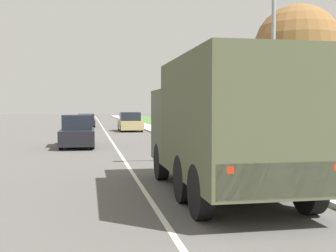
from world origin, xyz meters
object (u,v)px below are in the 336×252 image
(military_truck, at_px, (225,123))
(car_third_ahead, at_px, (86,121))
(car_second_ahead, at_px, (130,123))
(lamp_post, at_px, (267,48))
(car_nearest_ahead, at_px, (78,133))

(military_truck, bearing_deg, car_third_ahead, 95.51)
(car_second_ahead, relative_size, car_third_ahead, 0.95)
(car_third_ahead, height_order, lamp_post, lamp_post)
(car_second_ahead, bearing_deg, military_truck, -90.78)
(car_nearest_ahead, relative_size, lamp_post, 0.70)
(car_nearest_ahead, distance_m, lamp_post, 11.99)
(car_second_ahead, bearing_deg, car_third_ahead, 113.73)
(car_second_ahead, height_order, lamp_post, lamp_post)
(car_third_ahead, xyz_separation_m, lamp_post, (6.22, -32.34, 3.44))
(military_truck, xyz_separation_m, car_third_ahead, (-3.49, 36.15, -1.10))
(military_truck, bearing_deg, car_nearest_ahead, 105.79)
(military_truck, bearing_deg, lamp_post, 54.35)
(car_second_ahead, height_order, car_third_ahead, car_second_ahead)
(lamp_post, bearing_deg, military_truck, -125.65)
(military_truck, xyz_separation_m, car_nearest_ahead, (-3.77, 13.32, -0.98))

